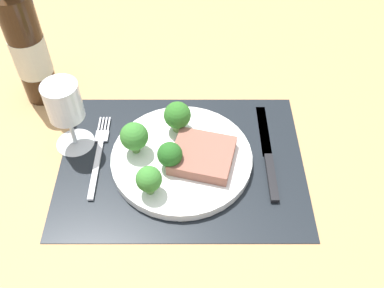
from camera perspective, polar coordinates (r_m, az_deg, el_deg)
ground_plane at (r=78.97cm, az=-1.37°, el=-3.08°), size 140.00×110.00×3.00cm
placemat at (r=77.68cm, az=-1.40°, el=-2.33°), size 43.40×32.55×0.30cm
plate at (r=76.95cm, az=-1.41°, el=-1.89°), size 24.98×24.98×1.60cm
steak at (r=74.89cm, az=1.35°, el=-1.52°), size 12.39×11.88×2.19cm
broccoli_near_steak at (r=72.69cm, az=-2.97°, el=-1.46°), size 4.30×4.30×5.19cm
broccoli_near_fork at (r=78.05cm, az=-1.98°, el=3.75°), size 4.93×4.93×6.12cm
broccoli_back_left at (r=69.29cm, az=-5.74°, el=-4.66°), size 4.26×4.26×5.53cm
broccoli_center at (r=74.88cm, az=-7.66°, el=0.97°), size 4.92×4.92×6.26cm
fork at (r=80.06cm, az=-12.22°, el=-1.32°), size 2.40×19.20×0.50cm
knife at (r=78.85cm, az=9.99°, el=-1.78°), size 1.80×23.00×0.80cm
wine_bottle at (r=88.09cm, az=-20.80°, el=11.73°), size 6.72×6.72×31.56cm
wine_glass at (r=76.86cm, az=-16.48°, el=4.84°), size 7.04×7.04×14.10cm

